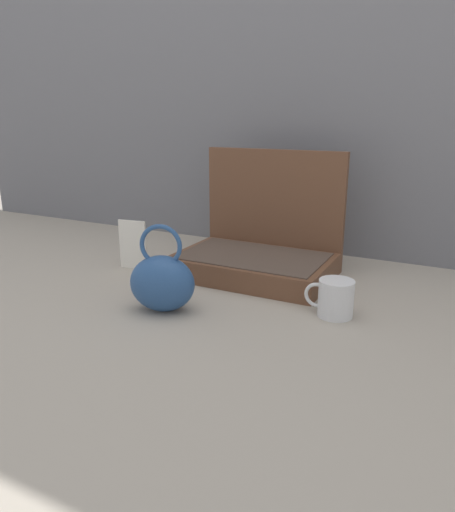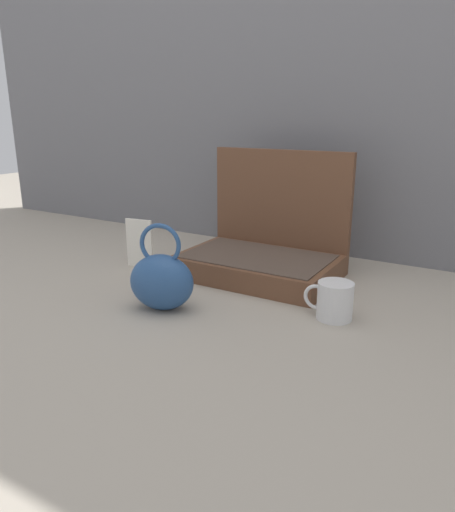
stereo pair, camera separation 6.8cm
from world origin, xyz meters
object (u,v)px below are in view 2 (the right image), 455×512
Objects in this scene: open_suitcase at (264,248)px; info_card_left at (139,243)px; teal_pouch_handbag at (162,280)px; coffee_mug at (334,301)px.

open_suitcase reaches higher than info_card_left.
open_suitcase is at bearing 76.25° from teal_pouch_handbag.
teal_pouch_handbag reaches higher than coffee_mug.
open_suitcase is 3.74× the size of coffee_mug.
coffee_mug is at bearing -37.00° from open_suitcase.
teal_pouch_handbag is at bearing -49.20° from info_card_left.
teal_pouch_handbag is 1.43× the size of info_card_left.
coffee_mug is (0.29, -0.22, -0.03)m from open_suitcase.
open_suitcase reaches higher than coffee_mug.
teal_pouch_handbag reaches higher than info_card_left.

